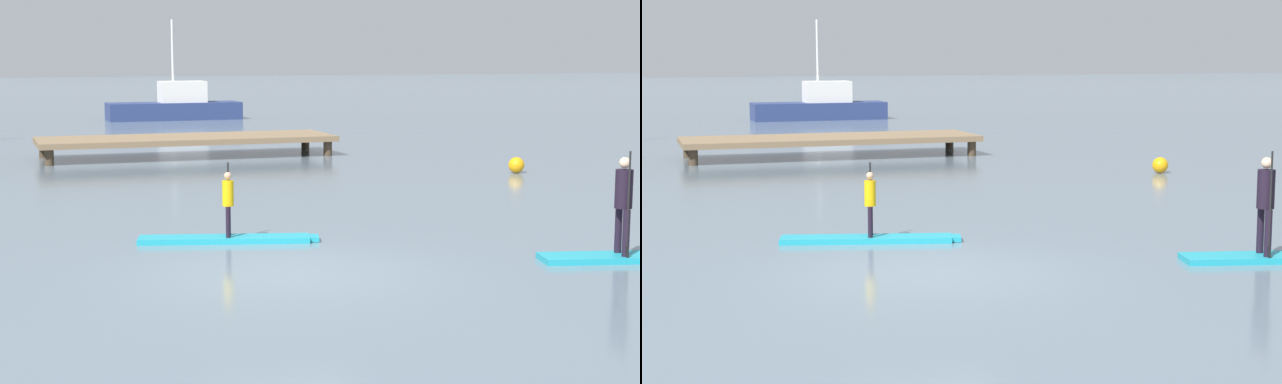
# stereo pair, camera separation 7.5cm
# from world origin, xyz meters

# --- Properties ---
(ground_plane) EXTENTS (240.00, 240.00, 0.00)m
(ground_plane) POSITION_xyz_m (0.00, 0.00, 0.00)
(ground_plane) COLOR slate
(paddleboard_near) EXTENTS (3.25, 1.34, 0.10)m
(paddleboard_near) POSITION_xyz_m (-0.25, 2.87, 0.05)
(paddleboard_near) COLOR #1E9EB2
(paddleboard_near) RESTS_ON ground
(paddler_child_solo) EXTENTS (0.25, 0.40, 1.32)m
(paddler_child_solo) POSITION_xyz_m (-0.24, 2.88, 0.76)
(paddler_child_solo) COLOR black
(paddler_child_solo) RESTS_ON paddleboard_near
(paddleboard_far) EXTENTS (3.35, 1.41, 0.10)m
(paddleboard_far) POSITION_xyz_m (5.75, -0.92, 0.05)
(paddleboard_far) COLOR #1E9EB2
(paddleboard_far) RESTS_ON ground
(paddler_adult) EXTENTS (0.34, 0.50, 1.73)m
(paddler_adult) POSITION_xyz_m (5.45, -0.85, 1.02)
(paddler_adult) COLOR black
(paddler_adult) RESTS_ON paddleboard_far
(motor_boat_small_navy) EXTENTS (6.56, 2.00, 4.92)m
(motor_boat_small_navy) POSITION_xyz_m (5.28, 35.92, 0.66)
(motor_boat_small_navy) COLOR navy
(motor_boat_small_navy) RESTS_ON ground
(floating_dock) EXTENTS (9.44, 2.95, 0.66)m
(floating_dock) POSITION_xyz_m (2.10, 17.90, 0.56)
(floating_dock) COLOR #846B4C
(floating_dock) RESTS_ON ground
(mooring_buoy_mid) EXTENTS (0.45, 0.45, 0.45)m
(mooring_buoy_mid) POSITION_xyz_m (9.96, 10.51, 0.22)
(mooring_buoy_mid) COLOR orange
(mooring_buoy_mid) RESTS_ON ground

